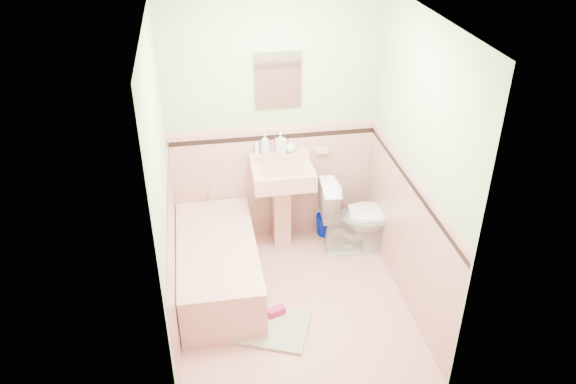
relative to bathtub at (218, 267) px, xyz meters
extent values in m
plane|color=#DB9A8F|center=(0.63, -0.33, -0.23)|extent=(2.20, 2.20, 0.00)
plane|color=white|center=(0.63, -0.33, 2.27)|extent=(2.20, 2.20, 0.00)
plane|color=beige|center=(0.63, 0.77, 1.02)|extent=(2.50, 0.00, 2.50)
plane|color=beige|center=(0.63, -1.43, 1.02)|extent=(2.50, 0.00, 2.50)
plane|color=beige|center=(-0.37, -0.33, 1.02)|extent=(0.00, 2.50, 2.50)
plane|color=beige|center=(1.63, -0.33, 1.02)|extent=(0.00, 2.50, 2.50)
plane|color=#DE9F95|center=(0.63, 0.76, 0.38)|extent=(2.00, 0.00, 2.00)
plane|color=#DE9F95|center=(0.63, -1.42, 0.38)|extent=(2.00, 0.00, 2.00)
plane|color=#DE9F95|center=(-0.36, -0.33, 0.38)|extent=(0.00, 2.20, 2.20)
plane|color=#DE9F95|center=(1.62, -0.33, 0.38)|extent=(0.00, 2.20, 2.20)
plane|color=black|center=(0.63, 0.75, 0.90)|extent=(2.00, 0.00, 2.00)
plane|color=black|center=(0.63, -1.41, 0.90)|extent=(2.00, 0.00, 2.00)
plane|color=black|center=(-0.35, -0.33, 0.89)|extent=(0.00, 2.20, 2.20)
plane|color=black|center=(1.61, -0.33, 0.89)|extent=(0.00, 2.20, 2.20)
plane|color=#DB9C97|center=(0.63, 0.75, 0.99)|extent=(2.00, 0.00, 2.00)
plane|color=#DB9C97|center=(0.63, -1.41, 0.99)|extent=(2.00, 0.00, 2.00)
plane|color=#DB9C97|center=(-0.35, -0.33, 1.00)|extent=(0.00, 2.20, 2.20)
plane|color=#DB9C97|center=(1.61, -0.33, 1.00)|extent=(0.00, 2.20, 2.20)
cube|color=#D6998F|center=(0.00, 0.00, 0.00)|extent=(0.70, 1.50, 0.45)
cylinder|color=silver|center=(0.00, 0.72, 0.41)|extent=(0.04, 0.12, 0.04)
cylinder|color=silver|center=(0.68, 0.67, 0.72)|extent=(0.02, 0.02, 0.10)
cube|color=white|center=(0.68, 0.74, 1.47)|extent=(0.42, 0.04, 0.53)
cube|color=#D6998F|center=(1.10, 0.73, 0.72)|extent=(0.12, 0.07, 0.04)
imported|color=#B2B2B2|center=(0.54, 0.71, 0.85)|extent=(0.09, 0.09, 0.21)
imported|color=#B2B2B2|center=(0.69, 0.71, 0.85)|extent=(0.10, 0.10, 0.21)
imported|color=#B2B2B2|center=(0.79, 0.71, 0.81)|extent=(0.13, 0.13, 0.13)
cylinder|color=white|center=(0.46, 0.71, 0.81)|extent=(0.04, 0.04, 0.12)
imported|color=white|center=(1.40, 0.37, 0.16)|extent=(0.78, 0.48, 0.76)
cube|color=#9CAA8E|center=(0.33, -0.60, -0.21)|extent=(0.87, 0.73, 0.03)
cube|color=#BF1E59|center=(0.46, -0.49, -0.16)|extent=(0.17, 0.12, 0.06)
camera|label=1|loc=(-0.07, -4.17, 3.24)|focal=35.79mm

